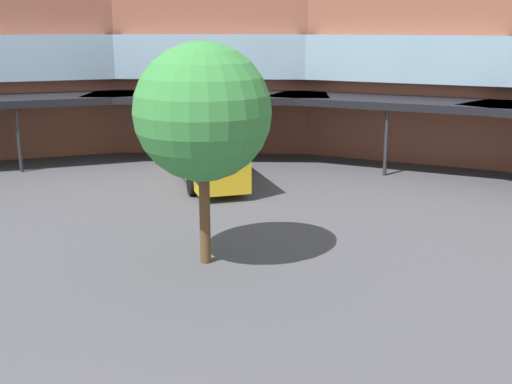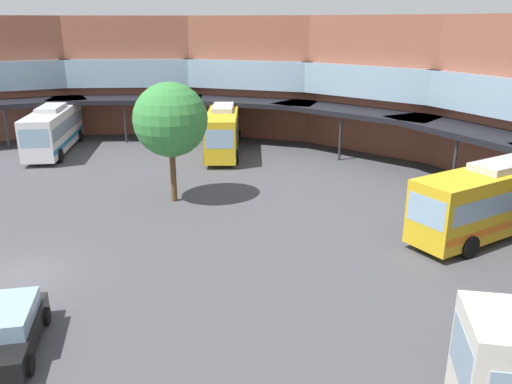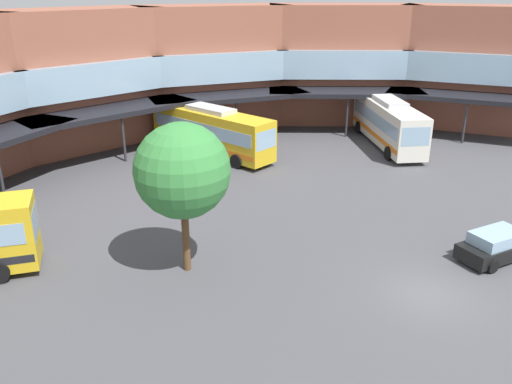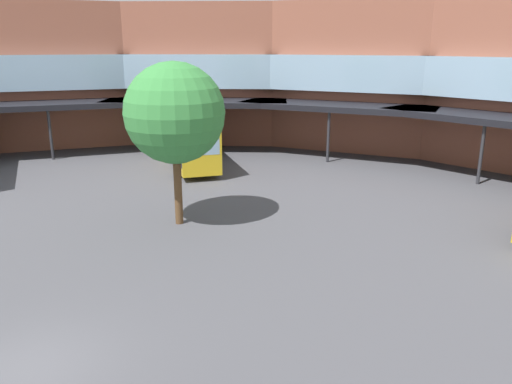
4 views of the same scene
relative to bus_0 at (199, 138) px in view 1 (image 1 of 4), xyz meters
name	(u,v)px [view 1 (image 1 of 4)]	position (x,y,z in m)	size (l,w,h in m)	color
station_building	(459,80)	(12.97, 1.32, 3.58)	(72.79, 37.59, 11.13)	#93543F
bus_0	(199,138)	(0.00, 0.00, 0.00)	(10.40, 8.81, 3.99)	gold
plaza_tree	(203,113)	(8.37, -9.55, 3.07)	(4.45, 4.45, 7.33)	brown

